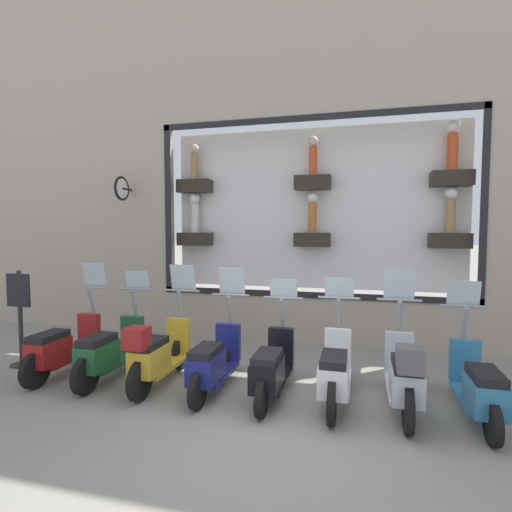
# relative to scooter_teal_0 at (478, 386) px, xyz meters

# --- Properties ---
(ground_plane) EXTENTS (120.00, 120.00, 0.00)m
(ground_plane) POSITION_rel_scooter_teal_0_xyz_m (-0.71, 2.33, -0.41)
(ground_plane) COLOR gray
(building_facade) EXTENTS (1.18, 36.00, 9.10)m
(building_facade) POSITION_rel_scooter_teal_0_xyz_m (2.89, 2.33, 4.25)
(building_facade) COLOR #ADA08E
(building_facade) RESTS_ON ground_plane
(scooter_teal_0) EXTENTS (1.79, 0.61, 1.57)m
(scooter_teal_0) POSITION_rel_scooter_teal_0_xyz_m (0.00, 0.00, 0.00)
(scooter_teal_0) COLOR black
(scooter_teal_0) RESTS_ON ground_plane
(scooter_silver_1) EXTENTS (1.81, 0.60, 1.72)m
(scooter_silver_1) POSITION_rel_scooter_teal_0_xyz_m (-0.05, 0.83, 0.07)
(scooter_silver_1) COLOR black
(scooter_silver_1) RESTS_ON ground_plane
(scooter_white_2) EXTENTS (1.81, 0.60, 1.57)m
(scooter_white_2) POSITION_rel_scooter_teal_0_xyz_m (0.01, 1.67, 0.02)
(scooter_white_2) COLOR black
(scooter_white_2) RESTS_ON ground_plane
(scooter_black_3) EXTENTS (1.79, 0.61, 1.52)m
(scooter_black_3) POSITION_rel_scooter_teal_0_xyz_m (-0.00, 2.50, -0.00)
(scooter_black_3) COLOR black
(scooter_black_3) RESTS_ON ground_plane
(scooter_navy_4) EXTENTS (1.79, 0.60, 1.68)m
(scooter_navy_4) POSITION_rel_scooter_teal_0_xyz_m (0.01, 3.34, 0.01)
(scooter_navy_4) COLOR black
(scooter_navy_4) RESTS_ON ground_plane
(scooter_yellow_5) EXTENTS (1.81, 0.61, 1.70)m
(scooter_yellow_5) POSITION_rel_scooter_teal_0_xyz_m (-0.05, 4.17, 0.08)
(scooter_yellow_5) COLOR black
(scooter_yellow_5) RESTS_ON ground_plane
(scooter_green_6) EXTENTS (1.81, 0.61, 1.58)m
(scooter_green_6) POSITION_rel_scooter_teal_0_xyz_m (0.01, 5.01, 0.03)
(scooter_green_6) COLOR black
(scooter_green_6) RESTS_ON ground_plane
(scooter_red_7) EXTENTS (1.80, 0.61, 1.70)m
(scooter_red_7) POSITION_rel_scooter_teal_0_xyz_m (0.01, 5.84, 0.03)
(scooter_red_7) COLOR black
(scooter_red_7) RESTS_ON ground_plane
(shop_sign_post) EXTENTS (0.36, 0.45, 1.59)m
(shop_sign_post) POSITION_rel_scooter_teal_0_xyz_m (0.20, 6.84, 0.44)
(shop_sign_post) COLOR #232326
(shop_sign_post) RESTS_ON ground_plane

